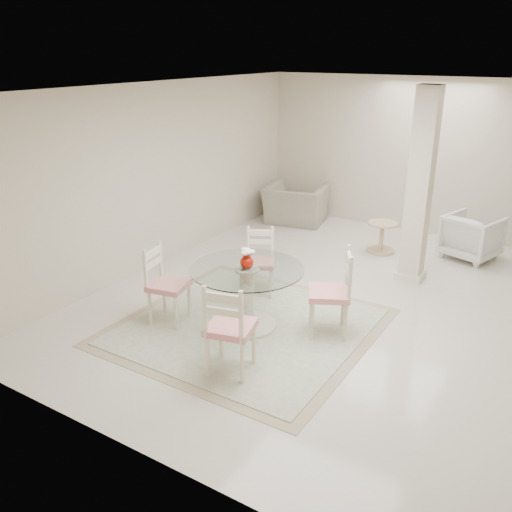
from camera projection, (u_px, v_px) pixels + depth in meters
The scene contains 13 objects.
ground at pixel (342, 303), 7.12m from camera, with size 7.00×7.00×0.00m, color beige.
room_shell at pixel (351, 163), 6.45m from camera, with size 6.02×7.02×2.71m.
column at pixel (420, 187), 7.41m from camera, with size 0.30×0.30×2.70m, color beige.
area_rug at pixel (247, 326), 6.50m from camera, with size 2.85×2.85×0.02m.
dining_table at pixel (247, 298), 6.36m from camera, with size 1.32×1.32×0.76m.
red_vase at pixel (247, 258), 6.18m from camera, with size 0.18×0.17×0.24m.
dining_chair_east at pixel (336, 287), 6.14m from camera, with size 0.62×0.62×1.14m.
dining_chair_north at pixel (260, 256), 7.25m from camera, with size 0.54×0.54×1.00m.
dining_chair_west at pixel (163, 279), 6.46m from camera, with size 0.51×0.51×1.07m.
dining_chair_south at pixel (228, 323), 5.35m from camera, with size 0.55×0.55×1.13m.
recliner_taupe at pixel (295, 204), 10.28m from camera, with size 1.10×0.96×0.72m, color gray.
armchair_white at pixel (472, 237), 8.53m from camera, with size 0.75×0.77×0.70m, color silver.
side_table at pixel (381, 238), 8.83m from camera, with size 0.48×0.48×0.50m.
Camera 1 is at (2.44, -6.05, 3.13)m, focal length 38.00 mm.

